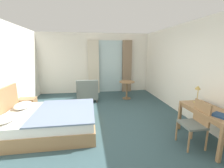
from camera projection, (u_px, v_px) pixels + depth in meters
ground at (103, 131)px, 3.81m from camera, size 5.63×7.85×0.10m
wall_back at (95, 63)px, 7.06m from camera, size 5.23×0.12×2.72m
wall_right at (201, 73)px, 3.91m from camera, size 0.12×7.45×2.72m
balcony_glass_door at (110, 67)px, 7.12m from camera, size 1.12×0.02×2.39m
curtain_panel_left at (94, 67)px, 6.91m from camera, size 0.50×0.10×2.40m
curtain_panel_right at (127, 67)px, 7.14m from camera, size 0.43×0.10×2.40m
bed at (48, 120)px, 3.64m from camera, size 2.16×1.67×1.06m
nightstand at (27, 106)px, 4.74m from camera, size 0.51×0.39×0.47m
writing_desk at (209, 114)px, 3.14m from camera, size 0.59×1.25×0.73m
desk_chair at (196, 121)px, 3.04m from camera, size 0.42×0.46×0.93m
desk_lamp at (198, 91)px, 3.54m from camera, size 0.18×0.21×0.41m
closed_book at (221, 116)px, 2.79m from camera, size 0.32×0.33×0.04m
armchair_by_window at (88, 92)px, 5.94m from camera, size 0.83×0.81×0.86m
round_cafe_table at (127, 86)px, 6.14m from camera, size 0.62×0.62×0.72m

